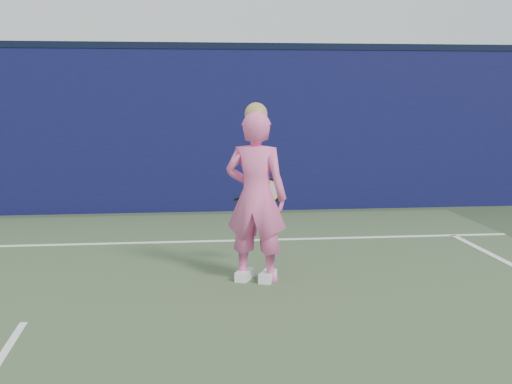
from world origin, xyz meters
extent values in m
cube|color=#0C0E36|center=(0.00, 6.50, 1.25)|extent=(24.00, 0.40, 2.50)
cube|color=black|center=(0.00, 6.50, 2.55)|extent=(24.00, 0.42, 0.10)
imported|color=pink|center=(2.01, 2.10, 0.83)|extent=(0.71, 0.60, 1.67)
sphere|color=tan|center=(2.01, 2.10, 1.64)|extent=(0.22, 0.22, 0.22)
cube|color=white|center=(2.12, 2.05, 0.05)|extent=(0.22, 0.30, 0.10)
cube|color=white|center=(1.89, 2.14, 0.05)|extent=(0.22, 0.30, 0.10)
torus|color=black|center=(2.18, 2.50, 0.84)|extent=(0.28, 0.07, 0.28)
torus|color=#C8D714|center=(2.18, 2.50, 0.84)|extent=(0.23, 0.05, 0.23)
cylinder|color=beige|center=(2.18, 2.50, 0.84)|extent=(0.23, 0.04, 0.22)
cylinder|color=black|center=(2.00, 2.59, 0.78)|extent=(0.25, 0.09, 0.09)
cylinder|color=black|center=(1.89, 2.64, 0.75)|extent=(0.12, 0.06, 0.06)
cube|color=white|center=(0.00, 4.00, 0.01)|extent=(11.00, 0.08, 0.01)
camera|label=1|loc=(1.21, -4.69, 1.84)|focal=50.00mm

